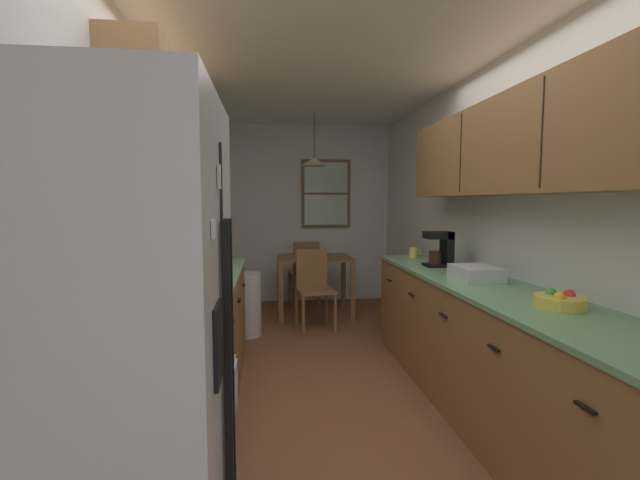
# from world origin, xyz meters

# --- Properties ---
(ground_plane) EXTENTS (12.00, 12.00, 0.00)m
(ground_plane) POSITION_xyz_m (0.00, 1.00, 0.00)
(ground_plane) COLOR brown
(wall_left) EXTENTS (0.10, 9.00, 2.55)m
(wall_left) POSITION_xyz_m (-1.35, 1.00, 1.27)
(wall_left) COLOR silver
(wall_left) RESTS_ON ground
(wall_right) EXTENTS (0.10, 9.00, 2.55)m
(wall_right) POSITION_xyz_m (1.35, 1.00, 1.27)
(wall_right) COLOR silver
(wall_right) RESTS_ON ground
(wall_back) EXTENTS (4.40, 0.10, 2.55)m
(wall_back) POSITION_xyz_m (0.00, 3.65, 1.27)
(wall_back) COLOR silver
(wall_back) RESTS_ON ground
(ceiling_slab) EXTENTS (4.40, 9.00, 0.08)m
(ceiling_slab) POSITION_xyz_m (0.00, 1.00, 2.59)
(ceiling_slab) COLOR white
(refrigerator) EXTENTS (0.73, 0.73, 1.77)m
(refrigerator) POSITION_xyz_m (-0.95, -1.32, 0.89)
(refrigerator) COLOR silver
(refrigerator) RESTS_ON ground
(stove_range) EXTENTS (0.66, 0.62, 1.10)m
(stove_range) POSITION_xyz_m (-0.99, -0.63, 0.47)
(stove_range) COLOR white
(stove_range) RESTS_ON ground
(microwave_over_range) EXTENTS (0.39, 0.62, 0.31)m
(microwave_over_range) POSITION_xyz_m (-1.11, -0.63, 1.70)
(microwave_over_range) COLOR silver
(counter_left) EXTENTS (0.64, 1.89, 0.90)m
(counter_left) POSITION_xyz_m (-1.00, 0.62, 0.45)
(counter_left) COLOR olive
(counter_left) RESTS_ON ground
(upper_cabinets_left) EXTENTS (0.33, 1.97, 0.76)m
(upper_cabinets_left) POSITION_xyz_m (-1.14, 0.57, 1.94)
(upper_cabinets_left) COLOR olive
(counter_right) EXTENTS (0.64, 3.27, 0.90)m
(counter_right) POSITION_xyz_m (1.00, 0.03, 0.45)
(counter_right) COLOR olive
(counter_right) RESTS_ON ground
(upper_cabinets_right) EXTENTS (0.33, 2.95, 0.63)m
(upper_cabinets_right) POSITION_xyz_m (1.14, -0.02, 1.82)
(upper_cabinets_right) COLOR olive
(dining_table) EXTENTS (0.93, 0.74, 0.75)m
(dining_table) POSITION_xyz_m (0.12, 2.77, 0.63)
(dining_table) COLOR brown
(dining_table) RESTS_ON ground
(dining_chair_near) EXTENTS (0.45, 0.45, 0.90)m
(dining_chair_near) POSITION_xyz_m (0.05, 2.20, 0.50)
(dining_chair_near) COLOR olive
(dining_chair_near) RESTS_ON ground
(dining_chair_far) EXTENTS (0.44, 0.44, 0.90)m
(dining_chair_far) POSITION_xyz_m (0.04, 3.35, 0.50)
(dining_chair_far) COLOR olive
(dining_chair_far) RESTS_ON ground
(pendant_light) EXTENTS (0.34, 0.34, 0.65)m
(pendant_light) POSITION_xyz_m (0.12, 2.77, 1.96)
(pendant_light) COLOR black
(back_window) EXTENTS (0.71, 0.05, 0.98)m
(back_window) POSITION_xyz_m (0.37, 3.58, 1.57)
(back_window) COLOR brown
(trash_bin) EXTENTS (0.31, 0.31, 0.69)m
(trash_bin) POSITION_xyz_m (-0.70, 1.99, 0.34)
(trash_bin) COLOR silver
(trash_bin) RESTS_ON ground
(storage_canister) EXTENTS (0.12, 0.12, 0.21)m
(storage_canister) POSITION_xyz_m (-1.00, -0.06, 1.00)
(storage_canister) COLOR #265999
(storage_canister) RESTS_ON counter_left
(dish_towel) EXTENTS (0.02, 0.16, 0.24)m
(dish_towel) POSITION_xyz_m (-0.64, -0.47, 0.50)
(dish_towel) COLOR silver
(coffee_maker) EXTENTS (0.22, 0.18, 0.30)m
(coffee_maker) POSITION_xyz_m (1.01, 0.85, 1.06)
(coffee_maker) COLOR black
(coffee_maker) RESTS_ON counter_right
(mug_by_coffeemaker) EXTENTS (0.11, 0.08, 0.11)m
(mug_by_coffeemaker) POSITION_xyz_m (0.96, 1.42, 0.95)
(mug_by_coffeemaker) COLOR #E5CC4C
(mug_by_coffeemaker) RESTS_ON counter_right
(fruit_bowl) EXTENTS (0.26, 0.26, 0.09)m
(fruit_bowl) POSITION_xyz_m (1.05, -0.61, 0.94)
(fruit_bowl) COLOR #E5D14C
(fruit_bowl) RESTS_ON counter_right
(dish_rack) EXTENTS (0.28, 0.34, 0.10)m
(dish_rack) POSITION_xyz_m (0.99, 0.19, 0.95)
(dish_rack) COLOR silver
(dish_rack) RESTS_ON counter_right
(table_serving_bowl) EXTENTS (0.20, 0.20, 0.06)m
(table_serving_bowl) POSITION_xyz_m (0.13, 2.86, 0.78)
(table_serving_bowl) COLOR #E0D14C
(table_serving_bowl) RESTS_ON dining_table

